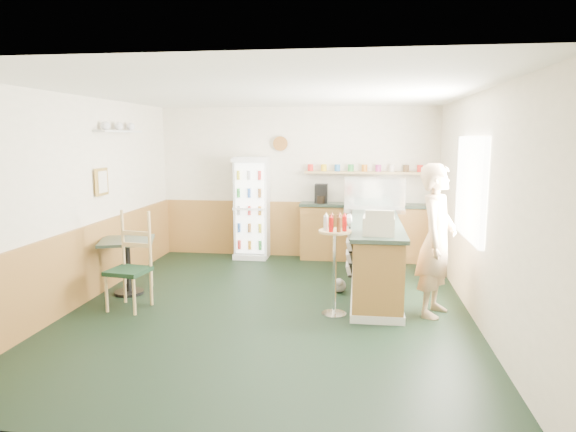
% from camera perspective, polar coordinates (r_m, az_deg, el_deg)
% --- Properties ---
extents(ground, '(6.00, 6.00, 0.00)m').
position_cam_1_polar(ground, '(6.67, -2.09, -10.21)').
color(ground, black).
rests_on(ground, ground).
extents(room_envelope, '(5.04, 6.02, 2.72)m').
position_cam_1_polar(room_envelope, '(7.10, -2.95, 3.55)').
color(room_envelope, '#F0E3CC').
rests_on(room_envelope, ground).
extents(service_counter, '(0.68, 3.01, 1.01)m').
position_cam_1_polar(service_counter, '(7.49, 9.59, -4.53)').
color(service_counter, olive).
rests_on(service_counter, ground).
extents(back_counter, '(2.24, 0.42, 1.69)m').
position_cam_1_polar(back_counter, '(9.16, 8.28, -1.49)').
color(back_counter, olive).
rests_on(back_counter, ground).
extents(drinks_fridge, '(0.60, 0.52, 1.82)m').
position_cam_1_polar(drinks_fridge, '(9.23, -4.05, 0.91)').
color(drinks_fridge, white).
rests_on(drinks_fridge, ground).
extents(display_case, '(0.93, 0.49, 0.53)m').
position_cam_1_polar(display_case, '(8.12, 9.58, 2.32)').
color(display_case, silver).
rests_on(display_case, service_counter).
extents(cash_register, '(0.39, 0.41, 0.22)m').
position_cam_1_polar(cash_register, '(6.26, 10.05, -1.03)').
color(cash_register, beige).
rests_on(cash_register, service_counter).
extents(shopkeeper, '(0.65, 0.74, 1.86)m').
position_cam_1_polar(shopkeeper, '(6.47, 16.18, -2.62)').
color(shopkeeper, tan).
rests_on(shopkeeper, ground).
extents(condiment_stand, '(0.40, 0.40, 1.24)m').
position_cam_1_polar(condiment_stand, '(6.23, 5.23, -3.69)').
color(condiment_stand, silver).
rests_on(condiment_stand, ground).
extents(newspaper_rack, '(0.09, 0.42, 0.84)m').
position_cam_1_polar(newspaper_rack, '(7.33, 6.87, -3.23)').
color(newspaper_rack, black).
rests_on(newspaper_rack, ground).
extents(cafe_table, '(0.89, 0.89, 0.77)m').
position_cam_1_polar(cafe_table, '(7.45, -17.41, -4.23)').
color(cafe_table, black).
rests_on(cafe_table, ground).
extents(cafe_chair, '(0.52, 0.52, 1.23)m').
position_cam_1_polar(cafe_chair, '(6.88, -17.02, -4.43)').
color(cafe_chair, black).
rests_on(cafe_chair, ground).
extents(dog_doorstop, '(0.19, 0.25, 0.23)m').
position_cam_1_polar(dog_doorstop, '(7.31, 5.72, -7.64)').
color(dog_doorstop, '#989792').
rests_on(dog_doorstop, ground).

